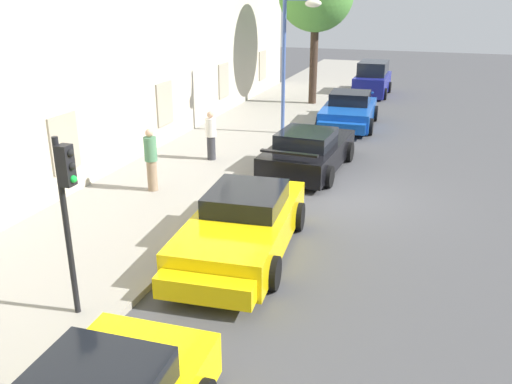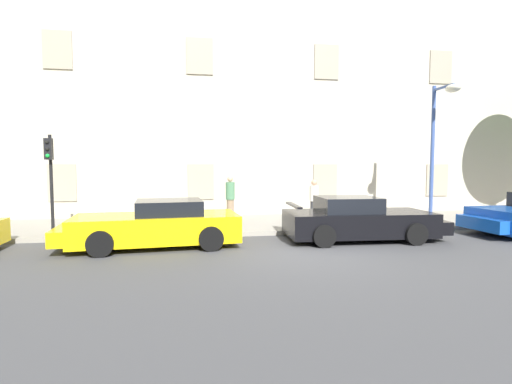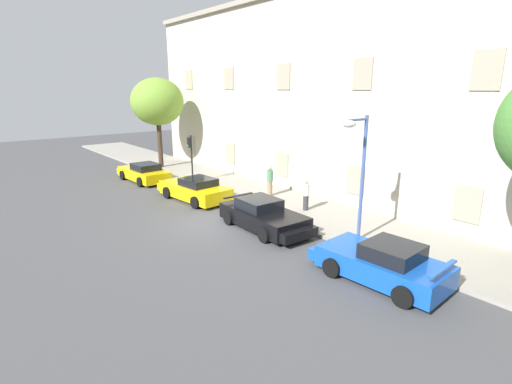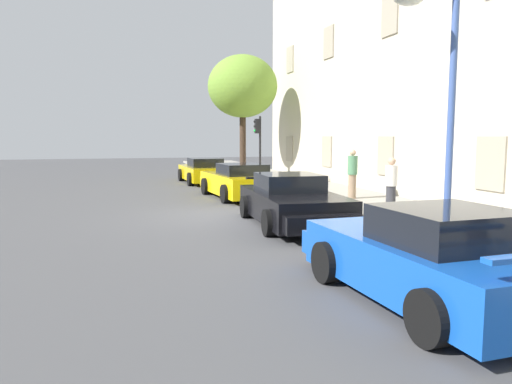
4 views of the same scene
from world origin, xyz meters
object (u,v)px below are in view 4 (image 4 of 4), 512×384
object	(u,v)px
tree_midblock	(243,87)
sportscar_tail_end	(424,257)
sportscar_yellow_flank	(238,182)
pedestrian_strolling	(352,173)
traffic_light	(258,138)
sportscar_white_middle	(294,204)
pedestrian_admiring	(391,184)
sportscar_red_lead	(203,171)
street_lamp	(433,67)

from	to	relation	value
tree_midblock	sportscar_tail_end	bearing A→B (deg)	-7.17
sportscar_yellow_flank	pedestrian_strolling	xyz separation A→B (m)	(2.61, 3.57, 0.45)
sportscar_yellow_flank	traffic_light	distance (m)	4.01
pedestrian_strolling	sportscar_tail_end	bearing A→B (deg)	-21.07
sportscar_white_middle	sportscar_tail_end	bearing A→B (deg)	-1.79
sportscar_white_middle	tree_midblock	xyz separation A→B (m)	(-15.70, 2.54, 4.59)
sportscar_white_middle	pedestrian_admiring	bearing A→B (deg)	99.56
sportscar_yellow_flank	sportscar_tail_end	bearing A→B (deg)	-0.90
sportscar_red_lead	tree_midblock	xyz separation A→B (m)	(-3.08, 2.85, 4.61)
traffic_light	pedestrian_strolling	xyz separation A→B (m)	(5.80, 1.83, -1.24)
pedestrian_strolling	street_lamp	bearing A→B (deg)	-15.58
sportscar_red_lead	sportscar_yellow_flank	bearing A→B (deg)	2.89
tree_midblock	street_lamp	distance (m)	19.41
pedestrian_admiring	traffic_light	bearing A→B (deg)	-170.87
pedestrian_strolling	traffic_light	bearing A→B (deg)	-162.47
tree_midblock	street_lamp	xyz separation A→B (m)	(19.33, -1.03, -1.48)
tree_midblock	traffic_light	bearing A→B (deg)	-7.44
sportscar_white_middle	traffic_light	xyz separation A→B (m)	(-9.56, 1.74, 1.69)
sportscar_white_middle	sportscar_tail_end	xyz separation A→B (m)	(6.00, -0.19, 0.02)
sportscar_tail_end	traffic_light	xyz separation A→B (m)	(-15.56, 1.93, 1.67)
sportscar_yellow_flank	street_lamp	size ratio (longest dim) A/B	1.00
pedestrian_admiring	pedestrian_strolling	size ratio (longest dim) A/B	0.92
tree_midblock	street_lamp	size ratio (longest dim) A/B	1.35
sportscar_red_lead	pedestrian_strolling	xyz separation A→B (m)	(8.86, 3.88, 0.47)
sportscar_yellow_flank	sportscar_white_middle	world-z (taller)	sportscar_white_middle
street_lamp	pedestrian_admiring	distance (m)	5.25
tree_midblock	pedestrian_strolling	xyz separation A→B (m)	(11.94, 1.03, -4.14)
sportscar_tail_end	pedestrian_admiring	world-z (taller)	pedestrian_admiring
sportscar_yellow_flank	sportscar_white_middle	size ratio (longest dim) A/B	1.04
tree_midblock	traffic_light	size ratio (longest dim) A/B	2.20
tree_midblock	pedestrian_strolling	distance (m)	12.68
sportscar_tail_end	pedestrian_strolling	size ratio (longest dim) A/B	2.62
sportscar_yellow_flank	traffic_light	world-z (taller)	traffic_light
pedestrian_strolling	sportscar_white_middle	bearing A→B (deg)	-43.52
sportscar_yellow_flank	pedestrian_strolling	world-z (taller)	pedestrian_strolling
sportscar_yellow_flank	sportscar_white_middle	bearing A→B (deg)	-0.05
sportscar_red_lead	pedestrian_admiring	size ratio (longest dim) A/B	3.01
pedestrian_admiring	sportscar_tail_end	bearing A→B (deg)	-27.32
street_lamp	sportscar_red_lead	bearing A→B (deg)	-173.60
sportscar_red_lead	pedestrian_admiring	world-z (taller)	pedestrian_admiring
tree_midblock	pedestrian_strolling	size ratio (longest dim) A/B	3.92
traffic_light	tree_midblock	bearing A→B (deg)	172.56
traffic_light	pedestrian_strolling	world-z (taller)	traffic_light
sportscar_yellow_flank	sportscar_tail_end	xyz separation A→B (m)	(12.37, -0.19, 0.02)
sportscar_yellow_flank	tree_midblock	distance (m)	10.71
traffic_light	sportscar_yellow_flank	bearing A→B (deg)	-28.49
pedestrian_admiring	street_lamp	bearing A→B (deg)	-21.94
sportscar_white_middle	sportscar_yellow_flank	bearing A→B (deg)	179.95
traffic_light	sportscar_tail_end	bearing A→B (deg)	-7.06
sportscar_red_lead	sportscar_tail_end	world-z (taller)	sportscar_tail_end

